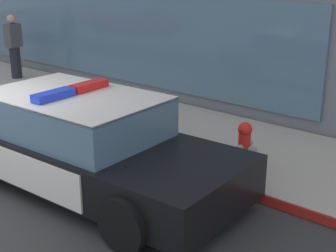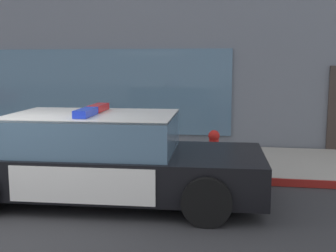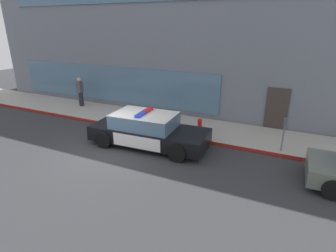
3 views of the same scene
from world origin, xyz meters
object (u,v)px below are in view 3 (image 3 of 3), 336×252
at_px(fire_hydrant, 200,126).
at_px(parking_meter, 284,129).
at_px(police_cruiser, 148,130).
at_px(pedestrian_on_sidewalk, 80,92).

bearing_deg(fire_hydrant, parking_meter, -5.48).
height_order(police_cruiser, pedestrian_on_sidewalk, pedestrian_on_sidewalk).
height_order(police_cruiser, fire_hydrant, police_cruiser).
xyz_separation_m(pedestrian_on_sidewalk, parking_meter, (11.53, -1.54, 0.07)).
xyz_separation_m(police_cruiser, pedestrian_on_sidewalk, (-6.37, 3.03, 0.33)).
relative_size(police_cruiser, pedestrian_on_sidewalk, 2.93).
bearing_deg(police_cruiser, fire_hydrant, 44.92).
bearing_deg(police_cruiser, parking_meter, 13.33).
height_order(fire_hydrant, parking_meter, parking_meter).
distance_m(police_cruiser, fire_hydrant, 2.47).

